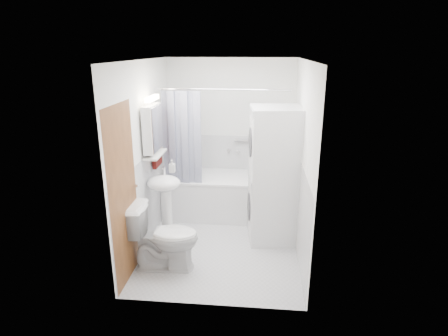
# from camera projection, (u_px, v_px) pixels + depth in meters

# --- Properties ---
(floor) EXTENTS (2.60, 2.60, 0.00)m
(floor) POSITION_uv_depth(u_px,v_px,m) (222.00, 243.00, 5.10)
(floor) COLOR #B6B6BB
(floor) RESTS_ON ground
(room_walls) EXTENTS (2.60, 2.60, 2.60)m
(room_walls) POSITION_uv_depth(u_px,v_px,m) (222.00, 136.00, 4.65)
(room_walls) COLOR white
(room_walls) RESTS_ON ground
(wainscot) EXTENTS (1.98, 2.58, 2.58)m
(wainscot) POSITION_uv_depth(u_px,v_px,m) (224.00, 194.00, 5.20)
(wainscot) COLOR white
(wainscot) RESTS_ON ground
(door) EXTENTS (0.05, 2.00, 2.00)m
(door) POSITION_uv_depth(u_px,v_px,m) (136.00, 186.00, 4.36)
(door) COLOR brown
(door) RESTS_ON ground
(bathtub) EXTENTS (1.70, 0.80, 0.65)m
(bathtub) POSITION_uv_depth(u_px,v_px,m) (224.00, 193.00, 5.87)
(bathtub) COLOR white
(bathtub) RESTS_ON ground
(tub_spout) EXTENTS (0.04, 0.12, 0.04)m
(tub_spout) POSITION_uv_depth(u_px,v_px,m) (238.00, 151.00, 5.98)
(tub_spout) COLOR silver
(tub_spout) RESTS_ON room_walls
(curtain_rod) EXTENTS (1.88, 0.02, 0.02)m
(curtain_rod) POSITION_uv_depth(u_px,v_px,m) (221.00, 89.00, 5.04)
(curtain_rod) COLOR silver
(curtain_rod) RESTS_ON room_walls
(shower_curtain) EXTENTS (0.55, 0.02, 1.45)m
(shower_curtain) POSITION_uv_depth(u_px,v_px,m) (182.00, 142.00, 5.33)
(shower_curtain) COLOR #141B46
(shower_curtain) RESTS_ON curtain_rod
(sink) EXTENTS (0.44, 0.37, 1.04)m
(sink) POSITION_uv_depth(u_px,v_px,m) (165.00, 194.00, 4.93)
(sink) COLOR white
(sink) RESTS_ON ground
(medicine_cabinet) EXTENTS (0.13, 0.50, 0.71)m
(medicine_cabinet) POSITION_uv_depth(u_px,v_px,m) (153.00, 127.00, 4.80)
(medicine_cabinet) COLOR white
(medicine_cabinet) RESTS_ON room_walls
(shelf) EXTENTS (0.18, 0.54, 0.02)m
(shelf) POSITION_uv_depth(u_px,v_px,m) (155.00, 154.00, 4.91)
(shelf) COLOR silver
(shelf) RESTS_ON room_walls
(shower_caddy) EXTENTS (0.22, 0.06, 0.02)m
(shower_caddy) POSITION_uv_depth(u_px,v_px,m) (241.00, 140.00, 5.91)
(shower_caddy) COLOR silver
(shower_caddy) RESTS_ON room_walls
(towel) EXTENTS (0.07, 0.33, 0.81)m
(towel) POSITION_uv_depth(u_px,v_px,m) (156.00, 137.00, 5.10)
(towel) COLOR #4E0E0B
(towel) RESTS_ON room_walls
(washer_dryer) EXTENTS (0.72, 0.71, 1.83)m
(washer_dryer) POSITION_uv_depth(u_px,v_px,m) (274.00, 175.00, 4.98)
(washer_dryer) COLOR white
(washer_dryer) RESTS_ON ground
(toilet) EXTENTS (0.84, 0.50, 0.80)m
(toilet) POSITION_uv_depth(u_px,v_px,m) (164.00, 237.00, 4.42)
(toilet) COLOR white
(toilet) RESTS_ON ground
(soap_pump) EXTENTS (0.08, 0.17, 0.08)m
(soap_pump) POSITION_uv_depth(u_px,v_px,m) (172.00, 169.00, 5.11)
(soap_pump) COLOR gray
(soap_pump) RESTS_ON sink
(shelf_bottle) EXTENTS (0.07, 0.18, 0.07)m
(shelf_bottle) POSITION_uv_depth(u_px,v_px,m) (152.00, 154.00, 4.76)
(shelf_bottle) COLOR gray
(shelf_bottle) RESTS_ON shelf
(shelf_cup) EXTENTS (0.10, 0.09, 0.10)m
(shelf_cup) POSITION_uv_depth(u_px,v_px,m) (157.00, 147.00, 5.01)
(shelf_cup) COLOR gray
(shelf_cup) RESTS_ON shelf
(shampoo_a) EXTENTS (0.13, 0.17, 0.13)m
(shampoo_a) POSITION_uv_depth(u_px,v_px,m) (252.00, 135.00, 5.87)
(shampoo_a) COLOR gray
(shampoo_a) RESTS_ON shower_caddy
(shampoo_b) EXTENTS (0.08, 0.21, 0.08)m
(shampoo_b) POSITION_uv_depth(u_px,v_px,m) (260.00, 137.00, 5.87)
(shampoo_b) COLOR #243E91
(shampoo_b) RESTS_ON shower_caddy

